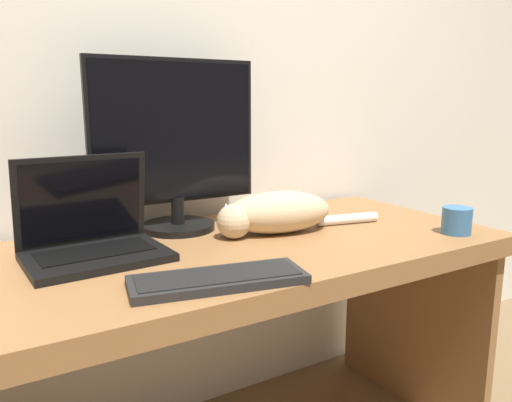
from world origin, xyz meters
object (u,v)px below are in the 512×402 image
at_px(external_keyboard, 218,279).
at_px(coffee_mug, 457,221).
at_px(monitor, 176,146).
at_px(cat, 275,212).
at_px(laptop, 92,238).

height_order(external_keyboard, coffee_mug, coffee_mug).
bearing_deg(monitor, cat, -39.03).
bearing_deg(monitor, laptop, -152.45).
xyz_separation_m(monitor, cat, (0.24, -0.19, -0.20)).
xyz_separation_m(monitor, coffee_mug, (0.70, -0.48, -0.22)).
xyz_separation_m(laptop, external_keyboard, (0.19, -0.34, -0.04)).
bearing_deg(laptop, cat, -7.00).
relative_size(monitor, laptop, 1.49).
distance_m(monitor, laptop, 0.40).
relative_size(monitor, coffee_mug, 6.02).
xyz_separation_m(cat, coffee_mug, (0.47, -0.29, -0.02)).
relative_size(laptop, coffee_mug, 4.05).
relative_size(external_keyboard, cat, 0.73).
relative_size(laptop, cat, 0.63).
bearing_deg(cat, monitor, 152.75).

